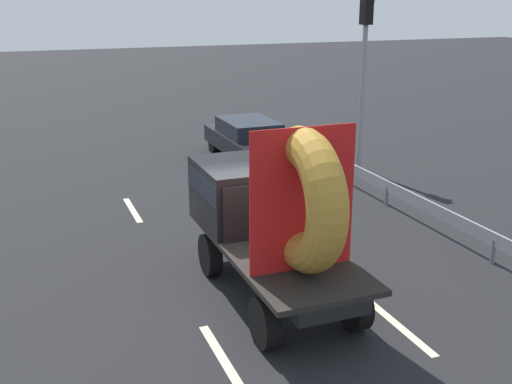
# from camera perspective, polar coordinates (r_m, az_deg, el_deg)

# --- Properties ---
(ground_plane) EXTENTS (120.00, 120.00, 0.00)m
(ground_plane) POSITION_cam_1_polar(r_m,az_deg,el_deg) (12.55, 0.43, -9.14)
(ground_plane) COLOR black
(flatbed_truck) EXTENTS (2.02, 4.95, 3.60)m
(flatbed_truck) POSITION_cam_1_polar(r_m,az_deg,el_deg) (11.99, 1.17, -1.50)
(flatbed_truck) COLOR black
(flatbed_truck) RESTS_ON ground_plane
(distant_sedan) EXTENTS (1.89, 4.41, 1.44)m
(distant_sedan) POSITION_cam_1_polar(r_m,az_deg,el_deg) (22.25, -0.75, 4.93)
(distant_sedan) COLOR black
(distant_sedan) RESTS_ON ground_plane
(traffic_light) EXTENTS (0.42, 0.36, 5.63)m
(traffic_light) POSITION_cam_1_polar(r_m,az_deg,el_deg) (20.72, 9.83, 11.89)
(traffic_light) COLOR gray
(traffic_light) RESTS_ON ground_plane
(guardrail) EXTENTS (0.10, 17.00, 0.71)m
(guardrail) POSITION_cam_1_polar(r_m,az_deg,el_deg) (19.49, 8.52, 2.18)
(guardrail) COLOR gray
(guardrail) RESTS_ON ground_plane
(lane_dash_left_near) EXTENTS (0.16, 2.57, 0.01)m
(lane_dash_left_near) POSITION_cam_1_polar(r_m,az_deg,el_deg) (10.36, -2.72, -15.41)
(lane_dash_left_near) COLOR beige
(lane_dash_left_near) RESTS_ON ground_plane
(lane_dash_left_far) EXTENTS (0.16, 2.13, 0.01)m
(lane_dash_left_far) POSITION_cam_1_polar(r_m,az_deg,el_deg) (17.47, -11.17, -1.60)
(lane_dash_left_far) COLOR beige
(lane_dash_left_far) RESTS_ON ground_plane
(lane_dash_right_near) EXTENTS (0.16, 2.72, 0.01)m
(lane_dash_right_near) POSITION_cam_1_polar(r_m,az_deg,el_deg) (11.88, 12.09, -11.19)
(lane_dash_right_near) COLOR beige
(lane_dash_right_near) RESTS_ON ground_plane
(lane_dash_right_far) EXTENTS (0.16, 2.86, 0.01)m
(lane_dash_right_far) POSITION_cam_1_polar(r_m,az_deg,el_deg) (18.12, -0.94, -0.55)
(lane_dash_right_far) COLOR beige
(lane_dash_right_far) RESTS_ON ground_plane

